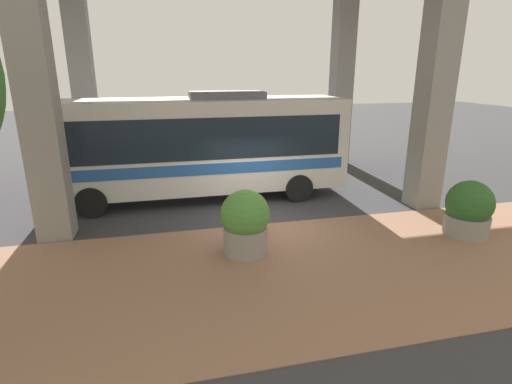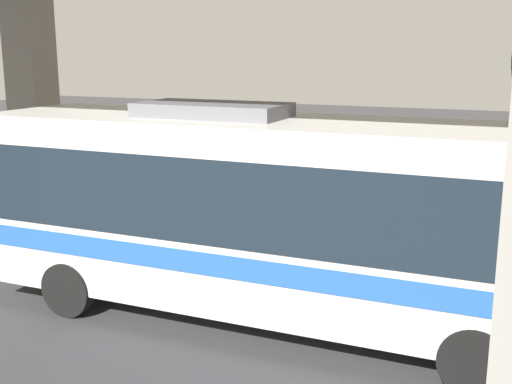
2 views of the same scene
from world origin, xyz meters
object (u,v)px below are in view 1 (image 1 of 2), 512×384
Objects in this scene: fire_hydrant at (260,217)px; planter_front at (469,210)px; planter_middle at (245,222)px; bus at (199,142)px.

planter_front is (-1.57, -5.67, 0.30)m from fire_hydrant.
bus is at bearing 7.19° from planter_middle.
fire_hydrant is 0.54× the size of planter_middle.
fire_hydrant is 1.52m from planter_middle.
fire_hydrant is 5.90m from planter_front.
planter_middle reaches higher than fire_hydrant.
bus reaches higher than fire_hydrant.
bus is 8.84m from planter_front.
bus reaches higher than planter_front.
planter_front is at bearing -105.50° from fire_hydrant.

